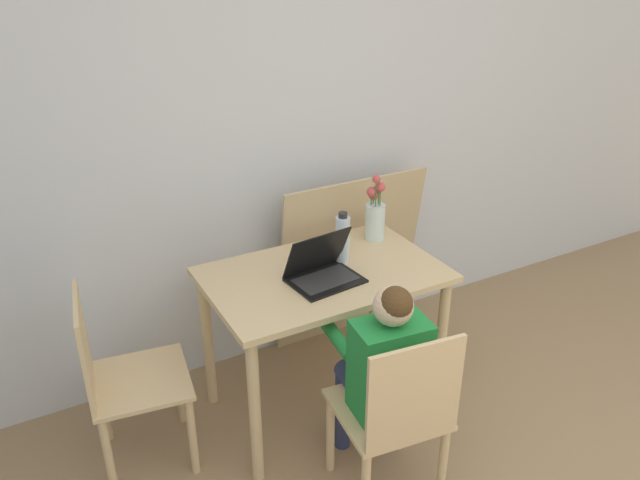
{
  "coord_description": "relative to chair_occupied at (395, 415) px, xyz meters",
  "views": [
    {
      "loc": [
        -1.32,
        -0.51,
        2.09
      ],
      "look_at": [
        -0.16,
        1.6,
        0.93
      ],
      "focal_mm": 35.0,
      "sensor_mm": 36.0,
      "label": 1
    }
  ],
  "objects": [
    {
      "name": "wall_back",
      "position": [
        0.16,
        1.24,
        0.81
      ],
      "size": [
        6.4,
        0.05,
        2.5
      ],
      "color": "silver",
      "rests_on": "ground_plane"
    },
    {
      "name": "dining_table",
      "position": [
        0.04,
        0.64,
        0.2
      ],
      "size": [
        1.05,
        0.67,
        0.75
      ],
      "color": "#D6B784",
      "rests_on": "ground_plane"
    },
    {
      "name": "chair_occupied",
      "position": [
        0.0,
        0.0,
        0.0
      ],
      "size": [
        0.44,
        0.44,
        0.84
      ],
      "rotation": [
        0.0,
        0.0,
        3.02
      ],
      "color": "#D6B784",
      "rests_on": "ground_plane"
    },
    {
      "name": "chair_spare",
      "position": [
        -0.87,
        0.72,
        0.0
      ],
      "size": [
        0.45,
        0.45,
        0.84
      ],
      "rotation": [
        0.0,
        0.0,
        1.43
      ],
      "color": "#D6B784",
      "rests_on": "ground_plane"
    },
    {
      "name": "person_seated",
      "position": [
        0.01,
        0.12,
        0.16
      ],
      "size": [
        0.34,
        0.45,
        0.98
      ],
      "rotation": [
        0.0,
        0.0,
        3.02
      ],
      "color": "#1E8438",
      "rests_on": "ground_plane"
    },
    {
      "name": "laptop",
      "position": [
        0.0,
        0.59,
        0.36
      ],
      "size": [
        0.32,
        0.26,
        0.22
      ],
      "rotation": [
        0.0,
        0.0,
        0.11
      ],
      "color": "black",
      "rests_on": "dining_table"
    },
    {
      "name": "flower_vase",
      "position": [
        0.43,
        0.83,
        0.44
      ],
      "size": [
        0.1,
        0.1,
        0.34
      ],
      "color": "silver",
      "rests_on": "dining_table"
    },
    {
      "name": "water_bottle",
      "position": [
        0.16,
        0.69,
        0.43
      ],
      "size": [
        0.07,
        0.07,
        0.25
      ],
      "color": "silver",
      "rests_on": "dining_table"
    },
    {
      "name": "cardboard_panel",
      "position": [
        0.47,
        1.11,
        0.05
      ],
      "size": [
        0.86,
        0.15,
        0.98
      ],
      "color": "tan",
      "rests_on": "ground_plane"
    }
  ]
}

